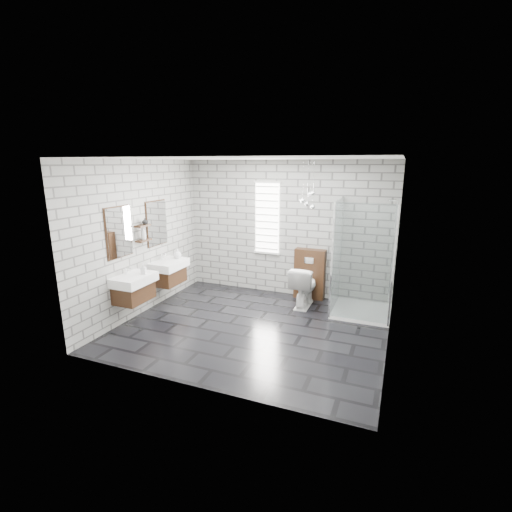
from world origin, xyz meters
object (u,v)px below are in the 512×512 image
Objects in this scene: shower_enclosure at (356,288)px; toilet at (304,286)px; vanity_left at (132,280)px; vanity_right at (167,265)px; cistern_panel at (310,274)px.

toilet is at bearing 175.67° from shower_enclosure.
vanity_right is (0.00, 0.99, 0.00)m from vanity_left.
toilet is (2.44, 0.83, -0.37)m from vanity_right.
vanity_right is 2.77m from cistern_panel.
cistern_panel is 1.29× the size of toilet.
vanity_left is 3.34m from cistern_panel.
shower_enclosure reaches higher than vanity_right.
vanity_left is 0.77× the size of shower_enclosure.
shower_enclosure is (0.97, -0.52, 0.00)m from cistern_panel.
cistern_panel is at bearing 151.83° from shower_enclosure.
vanity_left is 3.07m from toilet.
vanity_left reaches higher than toilet.
shower_enclosure is (3.41, 0.76, -0.25)m from vanity_right.
toilet is (2.44, 1.83, -0.37)m from vanity_left.
vanity_left and vanity_right have the same top height.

